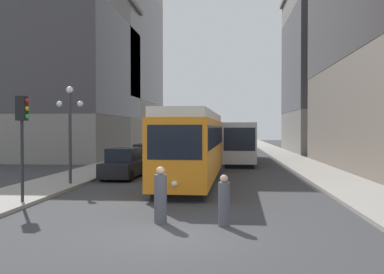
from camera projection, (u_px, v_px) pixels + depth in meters
ground_plane at (172, 236)px, 11.70m from camera, size 200.00×200.00×0.00m
sidewalk_left at (154, 152)px, 52.21m from camera, size 3.29×120.00×0.15m
sidewalk_right at (279, 153)px, 50.88m from camera, size 3.29×120.00×0.15m
streetcar at (194, 144)px, 23.55m from camera, size 3.00×14.08×3.89m
transit_bus at (239, 140)px, 37.13m from camera, size 2.84×12.89×3.45m
parked_car_left_near at (123, 164)px, 25.16m from camera, size 2.03×4.37×1.82m
parked_car_left_mid at (146, 157)px, 32.12m from camera, size 1.93×4.23×1.82m
pedestrian_crossing_near at (160, 197)px, 13.27m from camera, size 0.40×0.40×1.79m
pedestrian_crossing_far at (224, 202)px, 12.81m from camera, size 0.35×0.35×1.58m
traffic_light_near_left at (22, 120)px, 16.25m from camera, size 0.47×0.36×4.09m
lamp_post_left_near at (70, 119)px, 21.71m from camera, size 1.41×0.36×5.02m
building_left_corner at (66, 71)px, 43.64m from camera, size 12.53×18.14×17.50m
building_left_midblock at (95, 50)px, 58.78m from camera, size 16.15×23.79×27.25m
building_right_corner at (334, 66)px, 52.59m from camera, size 11.41×17.02×20.96m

